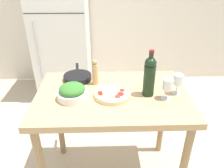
{
  "coord_description": "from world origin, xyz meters",
  "views": [
    {
      "loc": [
        -0.04,
        -1.37,
        1.72
      ],
      "look_at": [
        0.0,
        0.04,
        0.95
      ],
      "focal_mm": 35.0,
      "sensor_mm": 36.0,
      "label": 1
    }
  ],
  "objects_px": {
    "cast_iron_skillet": "(78,77)",
    "wine_glass_far": "(178,81)",
    "salad_bowl": "(72,92)",
    "wine_glass_near": "(168,86)",
    "pepper_mill": "(95,73)",
    "refrigerator": "(62,36)",
    "homemade_pizza": "(112,94)",
    "wine_bottle": "(149,75)"
  },
  "relations": [
    {
      "from": "salad_bowl",
      "to": "pepper_mill",
      "type": "bearing_deg",
      "value": 53.49
    },
    {
      "from": "refrigerator",
      "to": "wine_glass_near",
      "type": "bearing_deg",
      "value": -59.06
    },
    {
      "from": "wine_glass_near",
      "to": "homemade_pizza",
      "type": "height_order",
      "value": "wine_glass_near"
    },
    {
      "from": "wine_glass_far",
      "to": "cast_iron_skillet",
      "type": "xyz_separation_m",
      "value": [
        -0.75,
        0.24,
        -0.08
      ]
    },
    {
      "from": "wine_bottle",
      "to": "wine_glass_far",
      "type": "height_order",
      "value": "wine_bottle"
    },
    {
      "from": "wine_bottle",
      "to": "wine_glass_far",
      "type": "relative_size",
      "value": 2.24
    },
    {
      "from": "wine_bottle",
      "to": "wine_glass_near",
      "type": "bearing_deg",
      "value": -25.7
    },
    {
      "from": "salad_bowl",
      "to": "cast_iron_skillet",
      "type": "bearing_deg",
      "value": 89.31
    },
    {
      "from": "wine_bottle",
      "to": "cast_iron_skillet",
      "type": "bearing_deg",
      "value": 154.61
    },
    {
      "from": "salad_bowl",
      "to": "homemade_pizza",
      "type": "xyz_separation_m",
      "value": [
        0.28,
        0.02,
        -0.03
      ]
    },
    {
      "from": "wine_glass_far",
      "to": "cast_iron_skillet",
      "type": "bearing_deg",
      "value": 161.99
    },
    {
      "from": "wine_glass_far",
      "to": "pepper_mill",
      "type": "distance_m",
      "value": 0.62
    },
    {
      "from": "homemade_pizza",
      "to": "wine_bottle",
      "type": "bearing_deg",
      "value": 3.64
    },
    {
      "from": "wine_glass_far",
      "to": "homemade_pizza",
      "type": "bearing_deg",
      "value": -176.59
    },
    {
      "from": "wine_bottle",
      "to": "salad_bowl",
      "type": "xyz_separation_m",
      "value": [
        -0.54,
        -0.03,
        -0.1
      ]
    },
    {
      "from": "pepper_mill",
      "to": "salad_bowl",
      "type": "relative_size",
      "value": 0.96
    },
    {
      "from": "wine_glass_near",
      "to": "pepper_mill",
      "type": "height_order",
      "value": "pepper_mill"
    },
    {
      "from": "wine_glass_far",
      "to": "homemade_pizza",
      "type": "relative_size",
      "value": 0.58
    },
    {
      "from": "homemade_pizza",
      "to": "cast_iron_skillet",
      "type": "bearing_deg",
      "value": 135.68
    },
    {
      "from": "homemade_pizza",
      "to": "wine_glass_near",
      "type": "bearing_deg",
      "value": -6.18
    },
    {
      "from": "wine_glass_near",
      "to": "salad_bowl",
      "type": "xyz_separation_m",
      "value": [
        -0.66,
        0.02,
        -0.05
      ]
    },
    {
      "from": "wine_glass_near",
      "to": "pepper_mill",
      "type": "xyz_separation_m",
      "value": [
        -0.51,
        0.23,
        -0.0
      ]
    },
    {
      "from": "refrigerator",
      "to": "salad_bowl",
      "type": "height_order",
      "value": "refrigerator"
    },
    {
      "from": "wine_glass_far",
      "to": "pepper_mill",
      "type": "height_order",
      "value": "pepper_mill"
    },
    {
      "from": "wine_glass_far",
      "to": "homemade_pizza",
      "type": "height_order",
      "value": "wine_glass_far"
    },
    {
      "from": "refrigerator",
      "to": "wine_glass_near",
      "type": "distance_m",
      "value": 1.99
    },
    {
      "from": "wine_glass_far",
      "to": "pepper_mill",
      "type": "relative_size",
      "value": 0.74
    },
    {
      "from": "cast_iron_skillet",
      "to": "wine_glass_far",
      "type": "bearing_deg",
      "value": -18.01
    },
    {
      "from": "wine_glass_near",
      "to": "cast_iron_skillet",
      "type": "distance_m",
      "value": 0.73
    },
    {
      "from": "homemade_pizza",
      "to": "pepper_mill",
      "type": "bearing_deg",
      "value": 123.94
    },
    {
      "from": "salad_bowl",
      "to": "cast_iron_skillet",
      "type": "distance_m",
      "value": 0.29
    },
    {
      "from": "wine_glass_near",
      "to": "cast_iron_skillet",
      "type": "relative_size",
      "value": 0.42
    },
    {
      "from": "wine_bottle",
      "to": "homemade_pizza",
      "type": "relative_size",
      "value": 1.29
    },
    {
      "from": "wine_glass_far",
      "to": "cast_iron_skillet",
      "type": "relative_size",
      "value": 0.42
    },
    {
      "from": "wine_glass_near",
      "to": "wine_glass_far",
      "type": "xyz_separation_m",
      "value": [
        0.09,
        0.07,
        0.0
      ]
    },
    {
      "from": "wine_bottle",
      "to": "homemade_pizza",
      "type": "xyz_separation_m",
      "value": [
        -0.26,
        -0.02,
        -0.14
      ]
    },
    {
      "from": "refrigerator",
      "to": "cast_iron_skillet",
      "type": "height_order",
      "value": "refrigerator"
    },
    {
      "from": "refrigerator",
      "to": "wine_glass_far",
      "type": "distance_m",
      "value": 1.98
    },
    {
      "from": "wine_glass_near",
      "to": "pepper_mill",
      "type": "distance_m",
      "value": 0.56
    },
    {
      "from": "salad_bowl",
      "to": "cast_iron_skillet",
      "type": "xyz_separation_m",
      "value": [
        0.0,
        0.29,
        -0.03
      ]
    },
    {
      "from": "refrigerator",
      "to": "cast_iron_skillet",
      "type": "relative_size",
      "value": 4.67
    },
    {
      "from": "wine_bottle",
      "to": "homemade_pizza",
      "type": "distance_m",
      "value": 0.29
    }
  ]
}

